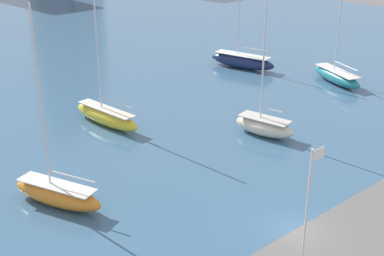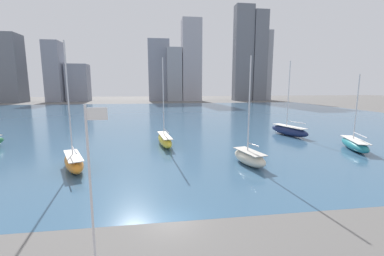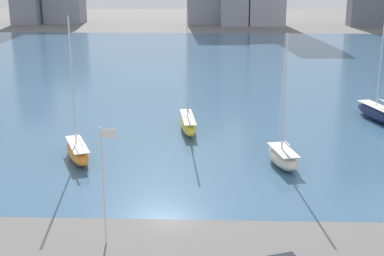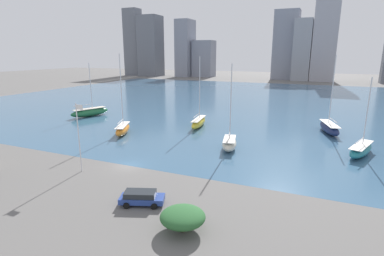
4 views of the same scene
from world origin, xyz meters
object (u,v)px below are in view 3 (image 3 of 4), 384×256
sailboat_navy (378,113)px  sailboat_orange (78,151)px  flag_pole (104,181)px  sailboat_cream (283,157)px  sailboat_yellow (188,123)px

sailboat_navy → sailboat_orange: 43.33m
flag_pole → sailboat_orange: (-6.94, 19.25, -4.26)m
sailboat_cream → sailboat_orange: 23.36m
sailboat_navy → sailboat_orange: sailboat_orange is taller
flag_pole → sailboat_orange: 20.90m
sailboat_yellow → sailboat_navy: bearing=4.7°
flag_pole → sailboat_yellow: bearing=80.4°
sailboat_cream → sailboat_navy: bearing=37.0°
flag_pole → sailboat_yellow: size_ratio=0.62×
sailboat_yellow → sailboat_cream: size_ratio=1.07×
sailboat_cream → sailboat_yellow: bearing=117.4°
sailboat_navy → sailboat_cream: bearing=-145.8°
flag_pole → sailboat_navy: size_ratio=0.61×
sailboat_yellow → sailboat_navy: 27.92m
flag_pole → sailboat_navy: (32.58, 37.02, -4.22)m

